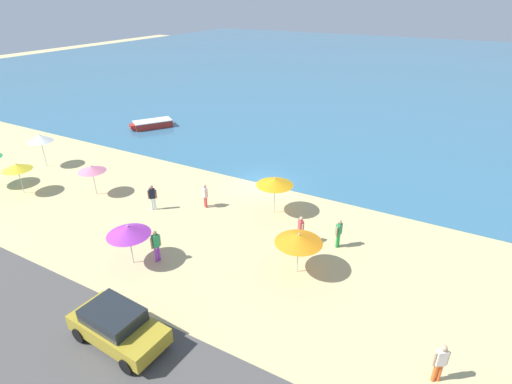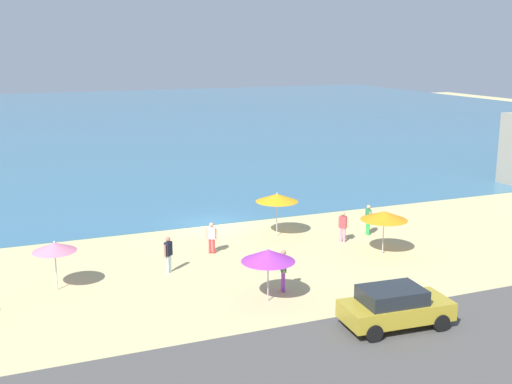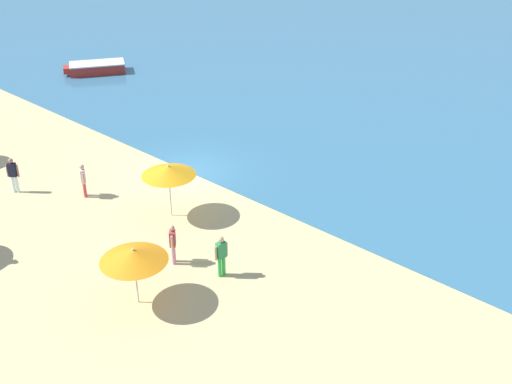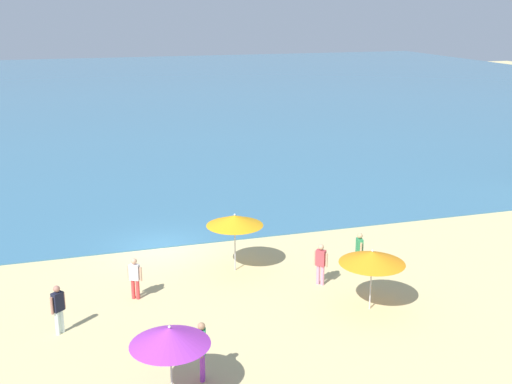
{
  "view_description": "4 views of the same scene",
  "coord_description": "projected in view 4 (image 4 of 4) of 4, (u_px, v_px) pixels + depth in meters",
  "views": [
    {
      "loc": [
        12.11,
        -23.0,
        12.53
      ],
      "look_at": [
        1.84,
        -4.45,
        1.79
      ],
      "focal_mm": 28.0,
      "sensor_mm": 36.0,
      "label": 1
    },
    {
      "loc": [
        -11.15,
        -33.88,
        10.21
      ],
      "look_at": [
        2.24,
        -0.98,
        1.98
      ],
      "focal_mm": 45.0,
      "sensor_mm": 36.0,
      "label": 2
    },
    {
      "loc": [
        21.15,
        -18.58,
        14.03
      ],
      "look_at": [
        6.42,
        -2.22,
        2.11
      ],
      "focal_mm": 45.0,
      "sensor_mm": 36.0,
      "label": 3
    },
    {
      "loc": [
        -3.78,
        -26.72,
        10.4
      ],
      "look_at": [
        4.83,
        1.37,
        1.82
      ],
      "focal_mm": 45.0,
      "sensor_mm": 36.0,
      "label": 4
    }
  ],
  "objects": [
    {
      "name": "ground_plane",
      "position": [
        161.0,
        248.0,
        28.5
      ],
      "size": [
        160.0,
        160.0,
        0.0
      ],
      "primitive_type": "plane",
      "color": "#C9B77E"
    },
    {
      "name": "sea",
      "position": [
        91.0,
        93.0,
        78.96
      ],
      "size": [
        150.0,
        110.0,
        0.05
      ],
      "primitive_type": "cube",
      "color": "teal",
      "rests_on": "ground_plane"
    },
    {
      "name": "beach_umbrella_4",
      "position": [
        170.0,
        336.0,
        17.02
      ],
      "size": [
        2.19,
        2.19,
        2.26
      ],
      "color": "#B2B2B7",
      "rests_on": "ground_plane"
    },
    {
      "name": "beach_umbrella_6",
      "position": [
        235.0,
        220.0,
        25.57
      ],
      "size": [
        2.29,
        2.29,
        2.42
      ],
      "color": "#B2B2B7",
      "rests_on": "ground_plane"
    },
    {
      "name": "beach_umbrella_7",
      "position": [
        372.0,
        257.0,
        22.28
      ],
      "size": [
        2.32,
        2.32,
        2.25
      ],
      "color": "#B2B2B7",
      "rests_on": "ground_plane"
    },
    {
      "name": "bather_0",
      "position": [
        321.0,
        262.0,
        24.56
      ],
      "size": [
        0.43,
        0.43,
        1.66
      ],
      "color": "pink",
      "rests_on": "ground_plane"
    },
    {
      "name": "bather_1",
      "position": [
        58.0,
        307.0,
        20.86
      ],
      "size": [
        0.46,
        0.4,
        1.7
      ],
      "color": "white",
      "rests_on": "ground_plane"
    },
    {
      "name": "bather_2",
      "position": [
        135.0,
        276.0,
        23.38
      ],
      "size": [
        0.51,
        0.37,
        1.59
      ],
      "color": "#DC383A",
      "rests_on": "ground_plane"
    },
    {
      "name": "bather_3",
      "position": [
        202.0,
        348.0,
        18.23
      ],
      "size": [
        0.31,
        0.55,
        1.82
      ],
      "color": "purple",
      "rests_on": "ground_plane"
    },
    {
      "name": "bather_4",
      "position": [
        359.0,
        251.0,
        25.68
      ],
      "size": [
        0.28,
        0.56,
        1.68
      ],
      "color": "green",
      "rests_on": "ground_plane"
    }
  ]
}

